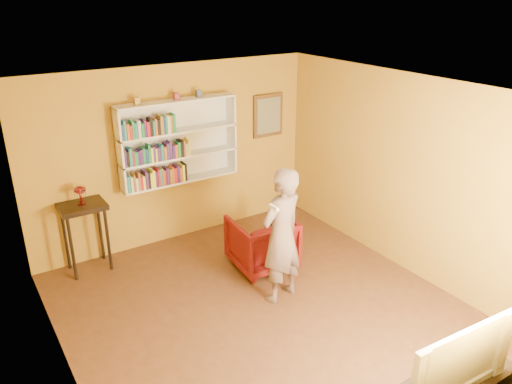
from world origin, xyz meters
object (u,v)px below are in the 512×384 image
console_table (83,216)px  person (281,236)px  armchair (262,242)px  bookshelf (177,141)px  television (451,355)px  ruby_lustre (80,192)px

console_table → person: size_ratio=0.57×
console_table → armchair: console_table is taller
bookshelf → armchair: (0.58, -1.41, -1.22)m
television → bookshelf: bearing=97.2°
armchair → television: bearing=90.3°
armchair → console_table: bearing=-26.4°
bookshelf → armchair: bearing=-67.8°
person → bookshelf: bearing=-94.5°
ruby_lustre → person: 2.76m
television → person: bearing=92.5°
bookshelf → television: bearing=-86.0°
ruby_lustre → armchair: size_ratio=0.31×
console_table → ruby_lustre: 0.36m
armchair → television: 3.30m
ruby_lustre → armchair: 2.56m
person → television: (-0.03, -2.49, -0.01)m
ruby_lustre → armchair: (2.08, -1.25, -0.80)m
armchair → person: size_ratio=0.47×
television → ruby_lustre: bearing=115.3°
console_table → television: 4.86m
bookshelf → person: bearing=-80.7°
bookshelf → ruby_lustre: (-1.50, -0.16, -0.42)m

